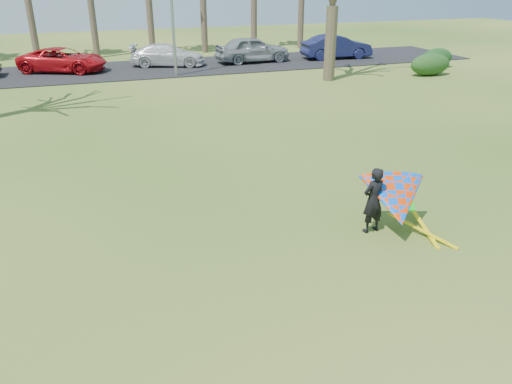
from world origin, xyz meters
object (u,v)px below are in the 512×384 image
object	(u,v)px
car_2	(63,60)
kite_flyer	(394,200)
car_3	(168,55)
car_4	(252,49)
car_5	(336,47)

from	to	relation	value
car_2	kite_flyer	size ratio (longest dim) A/B	2.16
car_2	car_3	size ratio (longest dim) A/B	1.09
car_2	car_4	bearing A→B (deg)	-67.07
car_4	car_5	xyz separation A→B (m)	(6.11, -0.45, -0.04)
car_3	car_4	xyz separation A→B (m)	(5.68, -0.38, 0.16)
car_4	car_5	distance (m)	6.12
car_3	car_5	size ratio (longest dim) A/B	0.97
car_2	car_4	distance (m)	12.09
car_4	car_5	size ratio (longest dim) A/B	1.02
car_3	kite_flyer	bearing A→B (deg)	-159.85
car_5	kite_flyer	bearing A→B (deg)	159.57
car_5	kite_flyer	distance (m)	25.99
car_2	car_5	size ratio (longest dim) A/B	1.05
car_3	car_2	bearing A→B (deg)	108.35
car_4	kite_flyer	xyz separation A→B (m)	(-4.81, -24.03, -0.07)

